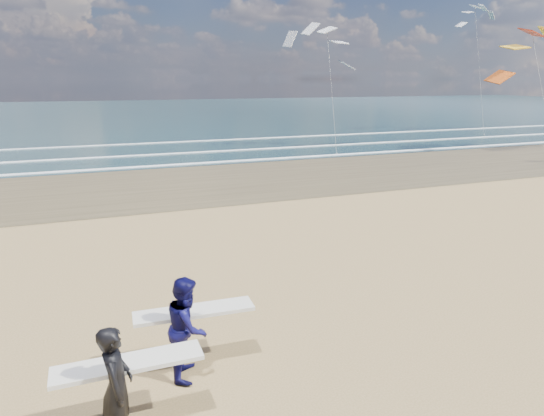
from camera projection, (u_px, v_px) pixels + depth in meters
name	position (u px, v px, depth m)	size (l,w,h in m)	color
wet_sand_strip	(446.00, 162.00, 31.45)	(220.00, 12.00, 0.01)	brown
ocean	(224.00, 111.00, 80.17)	(220.00, 100.00, 0.02)	#193538
foam_breakers	(364.00, 142.00, 40.55)	(220.00, 11.70, 0.05)	white
surfer_near	(118.00, 384.00, 6.95)	(2.20, 0.98, 1.88)	black
surfer_far	(188.00, 326.00, 8.61)	(2.22, 1.21, 1.87)	#0D0C45
kite_0	(538.00, 65.00, 33.95)	(7.82, 4.96, 9.87)	slate
kite_1	(330.00, 73.00, 35.54)	(6.09, 4.77, 9.92)	slate
kite_5	(479.00, 63.00, 46.87)	(4.50, 4.60, 12.95)	slate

